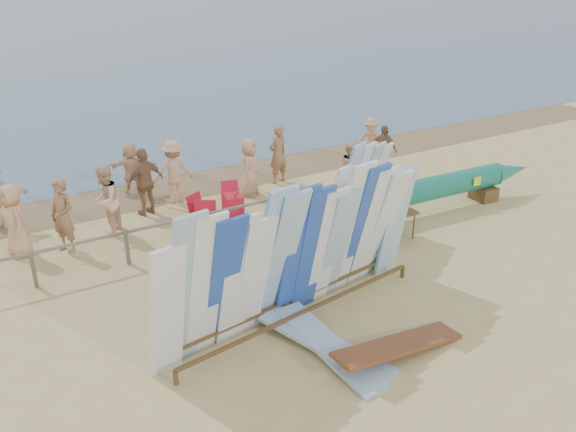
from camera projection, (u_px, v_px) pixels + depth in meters
ground at (270, 300)px, 12.48m from camera, size 160.00×160.00×0.00m
wet_sand_strip at (151, 190)px, 18.12m from camera, size 40.00×2.60×0.01m
fence at (208, 220)px, 14.58m from camera, size 12.08×0.08×0.90m
main_surfboard_rack at (297, 257)px, 11.31m from camera, size 6.08×1.61×3.00m
side_surfboard_rack at (355, 195)px, 14.63m from camera, size 2.34×1.45×2.61m
outrigger_canoe at (431, 190)px, 16.34m from camera, size 7.28×0.93×1.03m
vendor_table at (396, 224)px, 14.96m from camera, size 0.91×0.66×1.18m
flat_board_c at (398, 355)px, 10.77m from camera, size 2.71×0.67×0.44m
flat_board_a at (325, 350)px, 10.92m from camera, size 1.44×2.73×0.27m
flat_board_b at (328, 353)px, 10.83m from camera, size 0.68×2.72×0.28m
beach_chair_left at (205, 226)px, 15.20m from camera, size 0.75×0.76×0.85m
beach_chair_right at (201, 217)px, 15.74m from camera, size 0.72×0.73×0.83m
stroller at (233, 207)px, 15.84m from camera, size 0.70×0.88×1.06m
beachgoer_3 at (174, 172)px, 16.94m from camera, size 1.26×0.76×1.81m
beachgoer_extra_0 at (370, 140)px, 20.21m from camera, size 0.78×1.08×1.54m
beachgoer_6 at (249, 167)px, 17.48m from camera, size 0.84×0.89×1.70m
beachgoer_5 at (131, 168)px, 17.65m from camera, size 1.48×1.04×1.54m
beachgoer_10 at (383, 149)px, 19.21m from camera, size 0.76×1.01×1.58m
beachgoer_8 at (352, 171)px, 17.19m from camera, size 0.81×0.91×1.71m
beachgoer_2 at (105, 201)px, 14.98m from camera, size 0.87×0.96×1.81m
beachgoer_4 at (145, 182)px, 16.15m from camera, size 1.17×0.74×1.85m
beachgoer_7 at (278, 154)px, 18.39m from camera, size 0.72×0.50×1.81m
beachgoer_1 at (63, 216)px, 14.14m from camera, size 0.66×0.75×1.80m
beachgoer_0 at (15, 220)px, 13.98m from camera, size 0.54×0.91×1.76m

